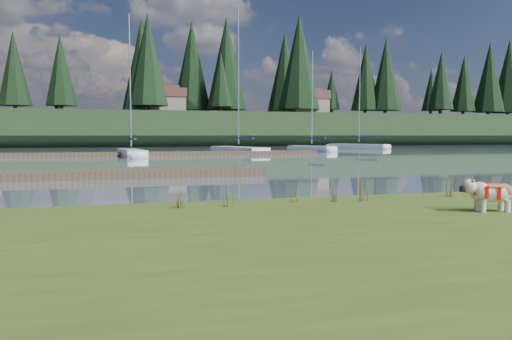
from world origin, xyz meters
name	(u,v)px	position (x,y,z in m)	size (l,w,h in m)	color
ground	(140,156)	(0.00, 30.00, 0.00)	(200.00, 200.00, 0.00)	gray
bank	(282,262)	(0.00, -6.00, 0.17)	(60.00, 9.00, 0.35)	#43551C
ridge	(128,130)	(0.00, 73.00, 2.50)	(200.00, 20.00, 5.00)	black
bulldog	(491,191)	(4.50, -4.28, 0.71)	(0.97, 0.53, 0.57)	silver
dock_near	(61,175)	(-4.00, 9.00, 0.15)	(16.00, 2.00, 0.30)	#4C3D2C
dock_far	(165,154)	(2.00, 30.00, 0.15)	(26.00, 2.20, 0.30)	#4C3D2C
sailboat_bg_2	(130,152)	(-0.84, 29.32, 0.33)	(2.30, 7.52, 11.17)	white
sailboat_bg_3	(235,149)	(9.18, 35.55, 0.32)	(4.22, 9.84, 14.01)	white
sailboat_bg_4	(308,148)	(17.66, 37.67, 0.33)	(3.56, 7.18, 10.57)	white
sailboat_bg_5	(353,146)	(27.25, 46.16, 0.32)	(6.09, 8.60, 12.69)	white
weed_0	(229,194)	(0.15, -2.38, 0.59)	(0.17, 0.14, 0.57)	#475B23
weed_1	(295,193)	(1.58, -2.12, 0.54)	(0.17, 0.14, 0.45)	#475B23
weed_2	(362,185)	(2.96, -2.41, 0.67)	(0.17, 0.14, 0.77)	#475B23
weed_3	(179,197)	(-0.80, -2.36, 0.55)	(0.17, 0.14, 0.48)	#475B23
weed_4	(334,191)	(2.34, -2.39, 0.57)	(0.17, 0.14, 0.52)	#475B23
weed_5	(449,185)	(5.14, -2.27, 0.61)	(0.17, 0.14, 0.61)	#475B23
mud_lip	(214,215)	(0.00, -1.60, 0.07)	(60.00, 0.50, 0.14)	#33281C
conifer_3	(60,70)	(-10.00, 72.00, 11.74)	(4.84, 4.84, 12.25)	#382619
conifer_4	(148,59)	(3.00, 66.00, 13.09)	(6.16, 6.16, 15.10)	#382619
conifer_5	(221,80)	(15.00, 70.00, 10.83)	(3.96, 3.96, 10.35)	#382619
conifer_6	(299,62)	(28.00, 68.00, 13.99)	(7.04, 7.04, 17.00)	#382619
conifer_7	(366,77)	(42.00, 71.00, 12.19)	(5.28, 5.28, 13.20)	#382619
conifer_8	(441,81)	(55.00, 67.00, 11.51)	(4.62, 4.62, 11.77)	#382619
conifer_9	(489,77)	(68.00, 70.00, 12.87)	(5.94, 5.94, 14.62)	#382619
house_1	(165,100)	(6.00, 71.00, 7.31)	(6.30, 5.30, 4.65)	gray
house_2	(308,102)	(30.00, 69.00, 7.31)	(6.30, 5.30, 4.65)	gray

